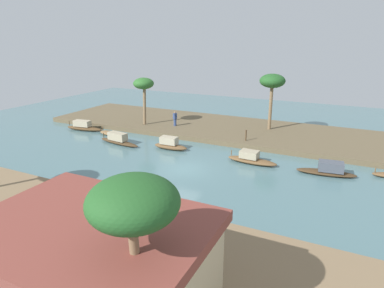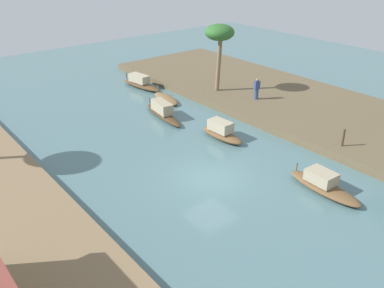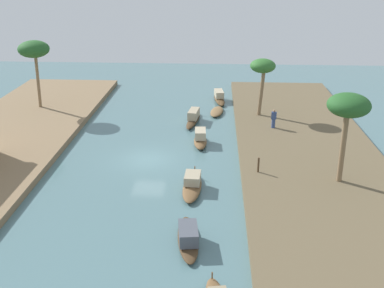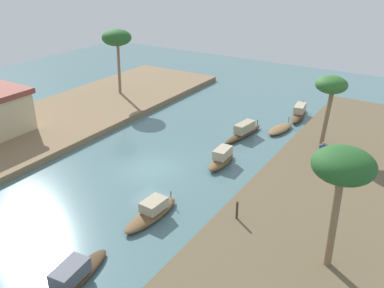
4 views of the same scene
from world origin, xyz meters
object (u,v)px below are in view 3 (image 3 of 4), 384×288
(sampan_midstream, at_px, (200,139))
(palm_tree_left_far, at_px, (263,68))
(sampan_with_red_awning, at_px, (219,97))
(palm_tree_left_near, at_px, (349,107))
(sampan_with_tall_canopy, at_px, (193,117))
(mooring_post, at_px, (258,165))
(sampan_foreground, at_px, (192,185))
(person_on_near_bank, at_px, (274,119))
(palm_tree_right_short, at_px, (34,50))
(sampan_upstream_small, at_px, (188,236))
(sampan_near_left_bank, at_px, (217,111))

(sampan_midstream, distance_m, palm_tree_left_far, 9.67)
(sampan_with_red_awning, height_order, palm_tree_left_near, palm_tree_left_near)
(sampan_with_tall_canopy, relative_size, mooring_post, 4.70)
(sampan_foreground, relative_size, person_on_near_bank, 2.61)
(sampan_with_red_awning, xyz_separation_m, sampan_foreground, (-20.41, 1.84, -0.06))
(sampan_with_tall_canopy, relative_size, sampan_foreground, 1.17)
(mooring_post, xyz_separation_m, palm_tree_right_short, (13.97, 20.74, 5.19))
(person_on_near_bank, xyz_separation_m, palm_tree_right_short, (4.86, 22.83, 4.94))
(sampan_with_tall_canopy, relative_size, sampan_with_red_awning, 1.10)
(palm_tree_left_near, bearing_deg, sampan_with_tall_canopy, 39.46)
(palm_tree_left_near, bearing_deg, sampan_upstream_small, 125.60)
(palm_tree_right_short, bearing_deg, palm_tree_left_near, -119.96)
(palm_tree_left_near, bearing_deg, sampan_near_left_bank, 28.17)
(sampan_near_left_bank, bearing_deg, sampan_foreground, -177.23)
(person_on_near_bank, height_order, palm_tree_right_short, palm_tree_right_short)
(sampan_with_red_awning, xyz_separation_m, person_on_near_bank, (-9.41, -4.77, 0.87))
(sampan_midstream, height_order, palm_tree_left_far, palm_tree_left_far)
(palm_tree_left_near, height_order, palm_tree_right_short, palm_tree_right_short)
(mooring_post, relative_size, palm_tree_right_short, 0.16)
(sampan_near_left_bank, xyz_separation_m, palm_tree_right_short, (-0.36, 17.82, 6.05))
(mooring_post, relative_size, palm_tree_left_near, 0.18)
(sampan_near_left_bank, bearing_deg, sampan_with_tall_canopy, 148.82)
(sampan_foreground, distance_m, mooring_post, 4.95)
(sampan_foreground, height_order, person_on_near_bank, person_on_near_bank)
(sampan_midstream, distance_m, sampan_upstream_small, 14.19)
(sampan_midstream, relative_size, palm_tree_right_short, 0.52)
(sampan_upstream_small, distance_m, mooring_post, 9.18)
(sampan_with_tall_canopy, height_order, sampan_near_left_bank, sampan_with_tall_canopy)
(sampan_upstream_small, height_order, palm_tree_right_short, palm_tree_right_short)
(sampan_upstream_small, relative_size, palm_tree_left_near, 0.75)
(mooring_post, height_order, palm_tree_right_short, palm_tree_right_short)
(sampan_midstream, xyz_separation_m, palm_tree_left_near, (-7.22, -9.60, 5.22))
(sampan_upstream_small, distance_m, palm_tree_left_near, 13.08)
(sampan_with_red_awning, distance_m, person_on_near_bank, 10.59)
(sampan_upstream_small, xyz_separation_m, mooring_post, (8.02, -4.42, 0.64))
(sampan_midstream, distance_m, mooring_post, 7.54)
(palm_tree_right_short, bearing_deg, mooring_post, -123.96)
(person_on_near_bank, height_order, palm_tree_left_far, palm_tree_left_far)
(sampan_upstream_small, bearing_deg, sampan_foreground, -5.90)
(sampan_near_left_bank, distance_m, palm_tree_right_short, 18.82)
(sampan_midstream, distance_m, sampan_near_left_bank, 8.27)
(sampan_upstream_small, height_order, palm_tree_left_far, palm_tree_left_far)
(sampan_with_tall_canopy, distance_m, sampan_upstream_small, 19.68)
(mooring_post, distance_m, palm_tree_left_near, 7.13)
(sampan_with_red_awning, height_order, mooring_post, mooring_post)
(sampan_upstream_small, bearing_deg, sampan_near_left_bank, -10.68)
(palm_tree_left_near, distance_m, palm_tree_right_short, 30.08)
(palm_tree_right_short, bearing_deg, person_on_near_bank, -102.03)
(sampan_with_tall_canopy, height_order, palm_tree_right_short, palm_tree_right_short)
(sampan_midstream, xyz_separation_m, palm_tree_left_far, (6.46, -5.51, 4.63))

